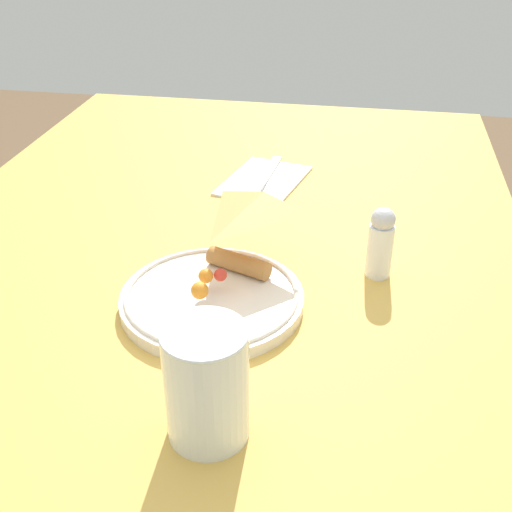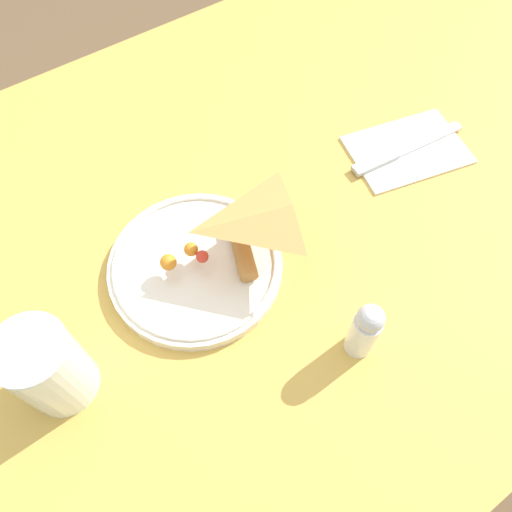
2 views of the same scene
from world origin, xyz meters
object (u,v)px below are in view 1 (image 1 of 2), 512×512
plate_pizza (213,295)px  salt_shaker (381,242)px  napkin_folded (264,181)px  butter_knife (262,180)px  milk_glass (207,386)px  dining_table (224,285)px

plate_pizza → salt_shaker: (0.11, -0.20, 0.04)m
napkin_folded → salt_shaker: (-0.27, -0.20, 0.05)m
butter_knife → milk_glass: bearing=-170.1°
dining_table → napkin_folded: 0.21m
napkin_folded → plate_pizza: bearing=179.5°
dining_table → salt_shaker: (-0.09, -0.23, 0.15)m
salt_shaker → milk_glass: bearing=153.3°
plate_pizza → napkin_folded: size_ratio=1.16×
napkin_folded → butter_knife: size_ratio=0.97×
dining_table → napkin_folded: bearing=-10.9°
plate_pizza → salt_shaker: size_ratio=2.31×
napkin_folded → salt_shaker: bearing=-143.5°
dining_table → plate_pizza: plate_pizza is taller
milk_glass → butter_knife: size_ratio=0.59×
butter_knife → dining_table: bearing=174.5°
milk_glass → salt_shaker: 0.35m
dining_table → napkin_folded: (0.18, -0.03, 0.10)m
dining_table → napkin_folded: size_ratio=6.25×
milk_glass → napkin_folded: 0.58m
milk_glass → napkin_folded: size_ratio=0.61×
milk_glass → salt_shaker: milk_glass is taller
plate_pizza → milk_glass: bearing=-167.9°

